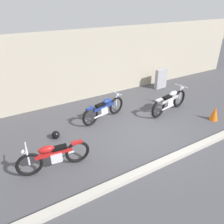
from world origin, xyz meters
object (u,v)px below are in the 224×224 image
object	(u,v)px
motorcycle_blue	(104,109)
traffic_cone	(215,113)
motorcycle_red	(54,156)
motorcycle_silver	(170,101)
stone_marker	(161,79)
helmet	(56,135)

from	to	relation	value
motorcycle_blue	traffic_cone	bearing A→B (deg)	-45.16
traffic_cone	motorcycle_red	xyz separation A→B (m)	(-6.14, 0.47, 0.16)
motorcycle_silver	motorcycle_blue	size ratio (longest dim) A/B	1.08
motorcycle_silver	motorcycle_red	world-z (taller)	motorcycle_silver
stone_marker	helmet	xyz separation A→B (m)	(-6.18, -1.74, -0.36)
stone_marker	helmet	bearing A→B (deg)	-164.24
motorcycle_blue	helmet	bearing A→B (deg)	175.58
helmet	motorcycle_silver	size ratio (longest dim) A/B	0.13
motorcycle_blue	stone_marker	bearing A→B (deg)	5.36
traffic_cone	motorcycle_silver	bearing A→B (deg)	125.90
stone_marker	helmet	size ratio (longest dim) A/B	3.62
helmet	motorcycle_silver	distance (m)	4.69
stone_marker	motorcycle_blue	distance (m)	4.36
traffic_cone	stone_marker	bearing A→B (deg)	81.93
stone_marker	motorcycle_red	size ratio (longest dim) A/B	0.50
stone_marker	traffic_cone	xyz separation A→B (m)	(-0.52, -3.63, -0.22)
stone_marker	traffic_cone	distance (m)	3.68
helmet	traffic_cone	distance (m)	5.97
motorcycle_silver	helmet	bearing A→B (deg)	163.38
helmet	traffic_cone	bearing A→B (deg)	-18.48
stone_marker	traffic_cone	world-z (taller)	stone_marker
helmet	motorcycle_blue	size ratio (longest dim) A/B	0.14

